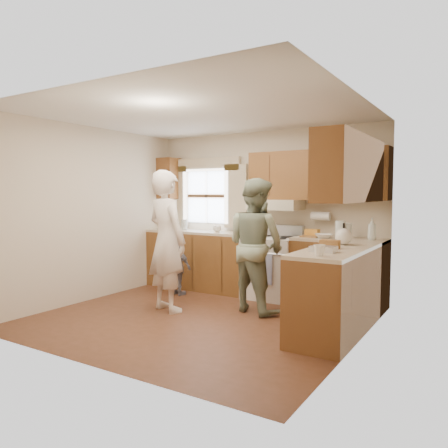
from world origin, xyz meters
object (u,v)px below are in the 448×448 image
Objects in this scene: woman_left at (167,241)px; woman_right at (256,245)px; child at (178,267)px; stove at (272,267)px.

woman_left is 1.06× the size of woman_right.
woman_right is at bearing -132.61° from woman_left.
child is (-0.41, 0.77, -0.50)m from woman_left.
stove is at bearing -64.14° from woman_right.
woman_left is at bearing 125.75° from child.
woman_right is (1.00, 0.59, -0.05)m from woman_left.
child is (-1.42, 0.18, -0.44)m from woman_right.
woman_left is 2.16× the size of child.
child is (-1.30, -0.59, -0.04)m from stove.
woman_left reaches higher than child.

